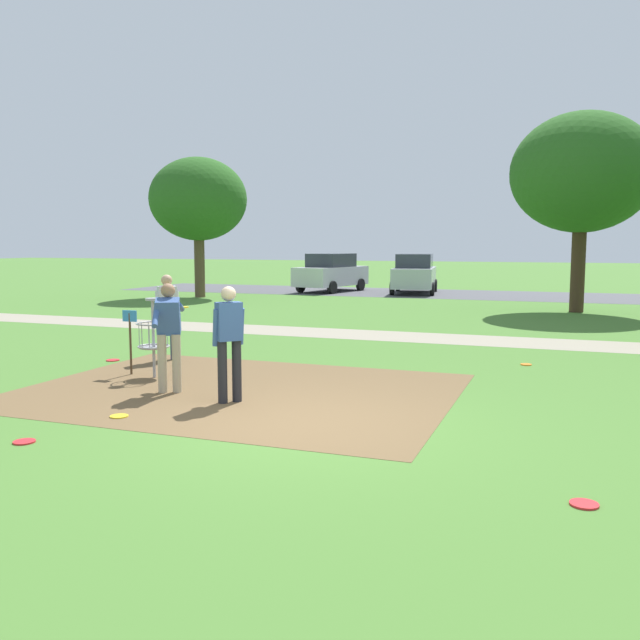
{
  "coord_description": "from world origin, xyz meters",
  "views": [
    {
      "loc": [
        3.19,
        -7.89,
        2.32
      ],
      "look_at": [
        -0.83,
        3.03,
        1.0
      ],
      "focal_mm": 37.82,
      "sensor_mm": 36.0,
      "label": 1
    }
  ],
  "objects_px": {
    "frisbee_scattered_a": "(113,360)",
    "parked_car_leftmost": "(331,273)",
    "player_foreground_watching": "(229,337)",
    "parked_car_center_left": "(414,274)",
    "frisbee_near_basket": "(119,416)",
    "player_throwing": "(169,330)",
    "tree_mid_left": "(198,200)",
    "player_waiting_left": "(168,312)",
    "disc_golf_basket": "(151,334)",
    "frisbee_far_right": "(24,442)",
    "frisbee_mid_grass": "(584,504)",
    "frisbee_by_tee": "(526,364)",
    "tree_mid_center": "(582,173)"
  },
  "relations": [
    {
      "from": "frisbee_scattered_a",
      "to": "parked_car_leftmost",
      "type": "height_order",
      "value": "parked_car_leftmost"
    },
    {
      "from": "player_foreground_watching",
      "to": "parked_car_center_left",
      "type": "xyz_separation_m",
      "value": [
        -2.15,
        22.47,
        -0.05
      ]
    },
    {
      "from": "frisbee_near_basket",
      "to": "parked_car_leftmost",
      "type": "bearing_deg",
      "value": 102.47
    },
    {
      "from": "player_throwing",
      "to": "tree_mid_left",
      "type": "distance_m",
      "value": 19.34
    },
    {
      "from": "player_throwing",
      "to": "player_waiting_left",
      "type": "bearing_deg",
      "value": 123.31
    },
    {
      "from": "disc_golf_basket",
      "to": "player_waiting_left",
      "type": "relative_size",
      "value": 0.81
    },
    {
      "from": "frisbee_scattered_a",
      "to": "parked_car_center_left",
      "type": "bearing_deg",
      "value": 85.15
    },
    {
      "from": "parked_car_leftmost",
      "to": "frisbee_far_right",
      "type": "bearing_deg",
      "value": -78.89
    },
    {
      "from": "disc_golf_basket",
      "to": "frisbee_scattered_a",
      "type": "distance_m",
      "value": 2.18
    },
    {
      "from": "disc_golf_basket",
      "to": "tree_mid_left",
      "type": "xyz_separation_m",
      "value": [
        -8.24,
        15.78,
        3.44
      ]
    },
    {
      "from": "player_waiting_left",
      "to": "frisbee_near_basket",
      "type": "height_order",
      "value": "player_waiting_left"
    },
    {
      "from": "frisbee_scattered_a",
      "to": "parked_car_leftmost",
      "type": "relative_size",
      "value": 0.06
    },
    {
      "from": "player_foreground_watching",
      "to": "frisbee_mid_grass",
      "type": "distance_m",
      "value": 5.46
    },
    {
      "from": "disc_golf_basket",
      "to": "frisbee_mid_grass",
      "type": "distance_m",
      "value": 7.88
    },
    {
      "from": "frisbee_near_basket",
      "to": "frisbee_by_tee",
      "type": "relative_size",
      "value": 1.16
    },
    {
      "from": "player_foreground_watching",
      "to": "player_throwing",
      "type": "distance_m",
      "value": 1.23
    },
    {
      "from": "player_waiting_left",
      "to": "parked_car_leftmost",
      "type": "bearing_deg",
      "value": 99.75
    },
    {
      "from": "frisbee_far_right",
      "to": "parked_car_leftmost",
      "type": "bearing_deg",
      "value": 101.11
    },
    {
      "from": "frisbee_near_basket",
      "to": "tree_mid_center",
      "type": "relative_size",
      "value": 0.04
    },
    {
      "from": "player_foreground_watching",
      "to": "player_throwing",
      "type": "relative_size",
      "value": 1.0
    },
    {
      "from": "tree_mid_center",
      "to": "player_foreground_watching",
      "type": "bearing_deg",
      "value": -107.22
    },
    {
      "from": "frisbee_near_basket",
      "to": "frisbee_far_right",
      "type": "distance_m",
      "value": 1.4
    },
    {
      "from": "frisbee_near_basket",
      "to": "frisbee_mid_grass",
      "type": "height_order",
      "value": "same"
    },
    {
      "from": "player_waiting_left",
      "to": "frisbee_mid_grass",
      "type": "relative_size",
      "value": 6.69
    },
    {
      "from": "frisbee_near_basket",
      "to": "player_waiting_left",
      "type": "bearing_deg",
      "value": 114.48
    },
    {
      "from": "frisbee_by_tee",
      "to": "frisbee_mid_grass",
      "type": "xyz_separation_m",
      "value": [
        0.91,
        -7.1,
        0.0
      ]
    },
    {
      "from": "frisbee_near_basket",
      "to": "frisbee_far_right",
      "type": "bearing_deg",
      "value": -102.99
    },
    {
      "from": "player_waiting_left",
      "to": "tree_mid_left",
      "type": "bearing_deg",
      "value": 118.04
    },
    {
      "from": "frisbee_far_right",
      "to": "frisbee_near_basket",
      "type": "bearing_deg",
      "value": 77.01
    },
    {
      "from": "player_waiting_left",
      "to": "frisbee_far_right",
      "type": "relative_size",
      "value": 6.75
    },
    {
      "from": "frisbee_far_right",
      "to": "frisbee_scattered_a",
      "type": "distance_m",
      "value": 5.59
    },
    {
      "from": "player_waiting_left",
      "to": "tree_mid_left",
      "type": "height_order",
      "value": "tree_mid_left"
    },
    {
      "from": "tree_mid_center",
      "to": "frisbee_by_tee",
      "type": "bearing_deg",
      "value": -95.12
    },
    {
      "from": "disc_golf_basket",
      "to": "player_waiting_left",
      "type": "distance_m",
      "value": 1.78
    },
    {
      "from": "disc_golf_basket",
      "to": "parked_car_center_left",
      "type": "distance_m",
      "value": 21.27
    },
    {
      "from": "frisbee_by_tee",
      "to": "frisbee_far_right",
      "type": "distance_m",
      "value": 9.0
    },
    {
      "from": "frisbee_near_basket",
      "to": "parked_car_leftmost",
      "type": "distance_m",
      "value": 24.08
    },
    {
      "from": "disc_golf_basket",
      "to": "frisbee_mid_grass",
      "type": "height_order",
      "value": "disc_golf_basket"
    },
    {
      "from": "player_foreground_watching",
      "to": "frisbee_near_basket",
      "type": "height_order",
      "value": "player_foreground_watching"
    },
    {
      "from": "disc_golf_basket",
      "to": "parked_car_leftmost",
      "type": "relative_size",
      "value": 0.31
    },
    {
      "from": "frisbee_scattered_a",
      "to": "player_throwing",
      "type": "bearing_deg",
      "value": -37.89
    },
    {
      "from": "tree_mid_left",
      "to": "parked_car_center_left",
      "type": "distance_m",
      "value": 10.44
    },
    {
      "from": "frisbee_mid_grass",
      "to": "tree_mid_left",
      "type": "height_order",
      "value": "tree_mid_left"
    },
    {
      "from": "frisbee_by_tee",
      "to": "parked_car_center_left",
      "type": "distance_m",
      "value": 18.79
    },
    {
      "from": "player_throwing",
      "to": "frisbee_by_tee",
      "type": "height_order",
      "value": "player_throwing"
    },
    {
      "from": "player_foreground_watching",
      "to": "tree_mid_center",
      "type": "bearing_deg",
      "value": 72.78
    },
    {
      "from": "tree_mid_left",
      "to": "frisbee_by_tee",
      "type": "bearing_deg",
      "value": -40.62
    },
    {
      "from": "player_throwing",
      "to": "tree_mid_left",
      "type": "relative_size",
      "value": 0.29
    },
    {
      "from": "player_foreground_watching",
      "to": "parked_car_center_left",
      "type": "bearing_deg",
      "value": 95.47
    },
    {
      "from": "player_throwing",
      "to": "tree_mid_center",
      "type": "relative_size",
      "value": 0.26
    }
  ]
}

